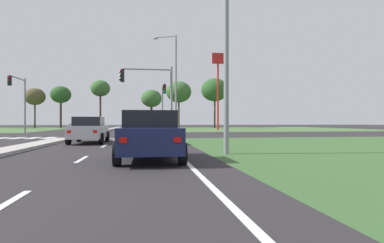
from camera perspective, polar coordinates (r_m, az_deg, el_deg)
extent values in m
plane|color=#282628|center=(32.17, -18.23, -2.28)|extent=(200.00, 200.00, 0.00)
cube|color=#476B38|center=(59.60, 11.30, -1.25)|extent=(35.00, 35.00, 0.01)
cube|color=gray|center=(56.95, -13.86, -1.23)|extent=(1.20, 36.00, 0.14)
cube|color=silver|center=(5.75, -30.06, -12.57)|extent=(0.14, 2.00, 0.01)
cube|color=silver|center=(11.47, -18.77, -6.29)|extent=(0.14, 2.00, 0.01)
cube|color=silver|center=(17.38, -15.14, -4.16)|extent=(0.14, 2.00, 0.01)
cube|color=silver|center=(23.34, -13.36, -3.11)|extent=(0.14, 2.00, 0.01)
cube|color=silver|center=(13.77, -2.94, -5.24)|extent=(0.14, 24.00, 0.01)
cube|color=silver|center=(24.76, -12.37, -2.93)|extent=(6.40, 0.50, 0.01)
cube|color=silver|center=(28.62, -30.50, -2.54)|extent=(0.70, 2.80, 0.01)
cube|color=silver|center=(28.20, -28.33, -2.58)|extent=(0.70, 2.80, 0.01)
cube|color=silver|center=(27.83, -26.11, -2.61)|extent=(0.70, 2.80, 0.01)
cube|color=silver|center=(27.50, -23.82, -2.64)|extent=(0.70, 2.80, 0.01)
cube|color=#B7B7BC|center=(20.13, -17.55, -1.71)|extent=(1.74, 4.47, 0.70)
cube|color=black|center=(19.98, -17.62, 0.02)|extent=(1.53, 2.05, 0.52)
cube|color=red|center=(18.04, -20.79, -1.68)|extent=(0.20, 0.04, 0.14)
cube|color=red|center=(17.80, -16.62, -1.70)|extent=(0.20, 0.04, 0.14)
cylinder|color=black|center=(21.70, -19.21, -2.51)|extent=(0.22, 0.64, 0.64)
cylinder|color=black|center=(21.44, -14.63, -2.54)|extent=(0.22, 0.64, 0.64)
cylinder|color=black|center=(18.91, -20.86, -2.87)|extent=(0.22, 0.64, 0.64)
cylinder|color=black|center=(18.61, -15.61, -2.92)|extent=(0.22, 0.64, 0.64)
cube|color=slate|center=(18.27, -8.49, -1.99)|extent=(1.86, 4.27, 0.63)
cube|color=black|center=(18.11, -8.49, -0.19)|extent=(1.64, 1.97, 0.52)
cube|color=red|center=(16.13, -11.04, -2.02)|extent=(0.20, 0.04, 0.14)
cube|color=red|center=(16.12, -6.02, -2.02)|extent=(0.20, 0.04, 0.14)
cylinder|color=black|center=(19.67, -11.19, -2.76)|extent=(0.22, 0.64, 0.64)
cylinder|color=black|center=(19.66, -5.76, -2.76)|extent=(0.22, 0.64, 0.64)
cylinder|color=black|center=(16.94, -11.66, -3.20)|extent=(0.22, 0.64, 0.64)
cylinder|color=black|center=(16.93, -5.36, -3.20)|extent=(0.22, 0.64, 0.64)
cube|color=#BCAD8E|center=(43.23, -18.93, -0.80)|extent=(1.85, 4.25, 0.72)
cube|color=black|center=(43.37, -18.89, 0.02)|extent=(1.63, 1.95, 0.52)
cube|color=red|center=(45.22, -17.55, -0.68)|extent=(0.20, 0.04, 0.14)
cube|color=red|center=(45.47, -19.30, -0.67)|extent=(0.20, 0.04, 0.14)
cylinder|color=black|center=(41.73, -18.03, -1.32)|extent=(0.22, 0.64, 0.64)
cylinder|color=black|center=(42.09, -20.51, -1.31)|extent=(0.22, 0.64, 0.64)
cylinder|color=black|center=(44.41, -17.43, -1.25)|extent=(0.22, 0.64, 0.64)
cylinder|color=black|center=(44.75, -19.77, -1.24)|extent=(0.22, 0.64, 0.64)
cube|color=#161E47|center=(10.71, -7.45, -3.01)|extent=(1.86, 4.15, 0.76)
cube|color=black|center=(10.54, -7.43, 0.42)|extent=(1.63, 1.91, 0.52)
cube|color=red|center=(8.63, -11.95, -3.22)|extent=(0.20, 0.04, 0.14)
cube|color=red|center=(8.65, -2.57, -3.21)|extent=(0.20, 0.04, 0.14)
cylinder|color=black|center=(12.08, -11.95, -4.47)|extent=(0.22, 0.64, 0.64)
cylinder|color=black|center=(12.10, -3.12, -4.47)|extent=(0.22, 0.64, 0.64)
cylinder|color=black|center=(9.44, -13.01, -5.71)|extent=(0.22, 0.64, 0.64)
cylinder|color=black|center=(9.47, -1.68, -5.70)|extent=(0.22, 0.64, 0.64)
cylinder|color=gray|center=(38.34, -5.21, 2.17)|extent=(0.18, 0.18, 5.46)
cylinder|color=gray|center=(36.41, -5.04, 6.20)|extent=(0.12, 4.24, 0.12)
cube|color=black|center=(34.25, -4.84, 5.71)|extent=(0.32, 0.26, 0.95)
sphere|color=#360503|center=(34.13, -4.82, 6.24)|extent=(0.20, 0.20, 0.20)
sphere|color=#3A2405|center=(34.09, -4.82, 5.74)|extent=(0.20, 0.20, 0.20)
sphere|color=green|center=(34.06, -4.82, 5.24)|extent=(0.20, 0.20, 0.20)
cylinder|color=gray|center=(40.51, -27.24, 2.48)|extent=(0.18, 0.18, 6.07)
cylinder|color=gray|center=(38.80, -28.24, 6.72)|extent=(0.12, 4.12, 0.12)
cube|color=black|center=(36.82, -29.34, 6.26)|extent=(0.32, 0.26, 0.95)
sphere|color=red|center=(36.71, -29.43, 6.75)|extent=(0.20, 0.20, 0.20)
sphere|color=#3A2405|center=(36.68, -29.43, 6.28)|extent=(0.20, 0.20, 0.20)
sphere|color=black|center=(36.64, -29.43, 5.82)|extent=(0.20, 0.20, 0.20)
cylinder|color=gray|center=(25.19, -3.63, 3.38)|extent=(0.18, 0.18, 5.52)
cylinder|color=gray|center=(25.38, -7.86, 9.05)|extent=(3.71, 0.12, 0.12)
cube|color=black|center=(25.36, -12.10, 7.86)|extent=(0.26, 0.32, 0.95)
sphere|color=red|center=(25.41, -12.46, 8.53)|extent=(0.20, 0.20, 0.20)
sphere|color=#3A2405|center=(25.37, -12.46, 7.86)|extent=(0.20, 0.20, 0.20)
sphere|color=black|center=(25.33, -12.46, 7.19)|extent=(0.20, 0.20, 0.20)
cylinder|color=gray|center=(12.99, 6.02, 12.75)|extent=(0.20, 0.20, 8.26)
cylinder|color=gray|center=(33.53, -2.85, 6.47)|extent=(0.20, 0.20, 10.11)
cylinder|color=gray|center=(34.73, -4.67, 14.57)|extent=(2.10, 0.84, 0.10)
ellipsoid|color=#B2B2A8|center=(35.01, -6.46, 14.28)|extent=(0.56, 0.28, 0.20)
cylinder|color=maroon|center=(40.65, -16.31, -1.08)|extent=(0.16, 0.16, 0.76)
cylinder|color=maroon|center=(40.64, -16.31, 0.02)|extent=(0.34, 0.34, 0.79)
sphere|color=tan|center=(40.65, -16.31, 0.73)|extent=(0.22, 0.22, 0.22)
cylinder|color=red|center=(49.43, 4.57, 4.34)|extent=(0.28, 0.28, 10.06)
cube|color=red|center=(50.21, 4.56, 10.99)|extent=(1.80, 0.30, 1.60)
torus|color=yellow|center=(50.29, 4.07, 10.97)|extent=(0.96, 0.16, 0.96)
torus|color=yellow|center=(50.46, 4.97, 10.93)|extent=(0.96, 0.16, 0.96)
cylinder|color=#423323|center=(70.25, -25.84, 1.01)|extent=(0.31, 0.31, 5.09)
ellipsoid|color=#4C4728|center=(70.41, -25.84, 3.96)|extent=(3.89, 3.89, 3.31)
cylinder|color=#423323|center=(69.92, -22.02, 1.22)|extent=(0.41, 0.41, 5.59)
ellipsoid|color=#285123|center=(70.11, -22.02, 4.40)|extent=(3.98, 3.98, 3.38)
cylinder|color=#423323|center=(67.00, -15.77, 1.82)|extent=(0.38, 0.38, 6.86)
ellipsoid|color=#38602D|center=(67.30, -15.77, 5.63)|extent=(3.81, 3.81, 3.23)
cylinder|color=#423323|center=(68.56, -2.33, 1.45)|extent=(0.36, 0.36, 6.09)
ellipsoid|color=#38602D|center=(68.82, -2.33, 5.20)|extent=(5.30, 5.30, 4.50)
cylinder|color=#423323|center=(65.73, -7.13, 0.96)|extent=(0.46, 0.46, 4.80)
ellipsoid|color=#38602D|center=(65.89, -7.13, 4.04)|extent=(4.14, 4.14, 3.52)
cylinder|color=#423323|center=(67.29, 4.00, 1.58)|extent=(0.35, 0.35, 6.31)
ellipsoid|color=#285123|center=(67.59, 4.00, 5.56)|extent=(5.59, 5.59, 4.75)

